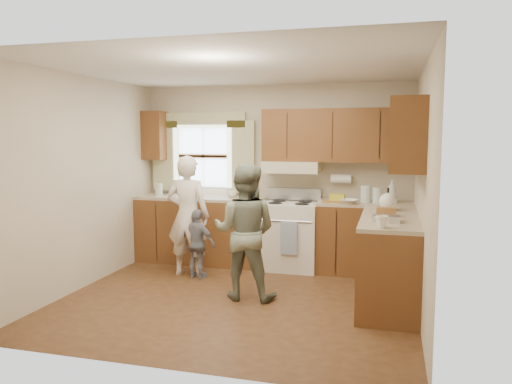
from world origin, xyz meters
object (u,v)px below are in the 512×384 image
(woman_left, at_px, (188,216))
(child, at_px, (198,244))
(stove, at_px, (290,234))
(woman_right, at_px, (245,232))

(woman_left, distance_m, child, 0.39)
(stove, xyz_separation_m, woman_left, (-1.20, -0.68, 0.31))
(woman_left, distance_m, woman_right, 1.18)
(stove, distance_m, child, 1.29)
(woman_left, relative_size, woman_right, 1.04)
(stove, height_order, woman_left, woman_left)
(woman_left, height_order, woman_right, woman_left)
(stove, xyz_separation_m, woman_right, (-0.24, -1.37, 0.28))
(stove, relative_size, woman_left, 0.69)
(child, bearing_deg, stove, -130.56)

